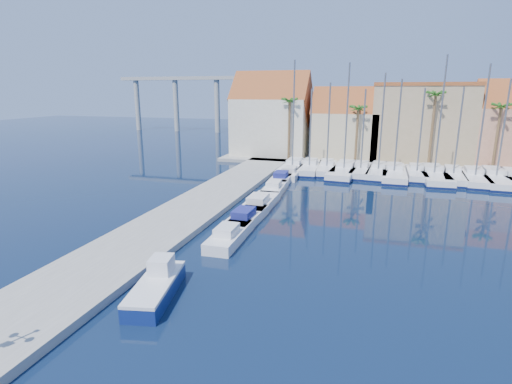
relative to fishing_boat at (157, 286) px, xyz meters
The scene contains 32 objects.
ground 4.10m from the fishing_boat, ahead, with size 260.00×260.00×0.00m, color black.
quay_west 14.83m from the fishing_boat, 109.59° to the left, with size 6.00×77.00×0.50m, color gray.
shore_north 50.46m from the fishing_boat, 73.86° to the left, with size 54.00×16.00×0.50m, color gray.
fishing_boat is the anchor object (origin of this frame).
motorboat_west_0 8.73m from the fishing_boat, 83.88° to the left, with size 2.06×6.11×1.40m.
motorboat_west_1 13.10m from the fishing_boat, 86.58° to the left, with size 2.24×6.56×1.40m.
motorboat_west_2 17.69m from the fishing_boat, 87.87° to the left, with size 2.37×7.21×1.40m.
motorboat_west_3 23.92m from the fishing_boat, 88.71° to the left, with size 2.36×6.33×1.40m.
motorboat_west_4 29.13m from the fishing_boat, 89.84° to the left, with size 2.54×6.81×1.40m.
motorboat_west_5 32.67m from the fishing_boat, 89.31° to the left, with size 2.63×7.37×1.40m.
motorboat_west_6 38.36m from the fishing_boat, 88.80° to the left, with size 2.95×7.40×1.40m.
sailboat_0 36.13m from the fishing_boat, 89.87° to the left, with size 2.78×10.30×14.68m.
sailboat_1 36.70m from the fishing_boat, 86.42° to the left, with size 2.86×9.50×11.08m.
sailboat_2 37.05m from the fishing_boat, 82.83° to the left, with size 3.06×9.16×11.85m.
sailboat_3 36.71m from the fishing_boat, 78.90° to the left, with size 3.98×11.83×14.20m.
sailboat_4 37.63m from the fishing_boat, 75.95° to the left, with size 2.84×9.09×11.05m.
sailboat_5 38.30m from the fishing_boat, 72.73° to the left, with size 3.35×9.80×12.97m.
sailboat_6 38.37m from the fishing_boat, 69.77° to the left, with size 3.03×11.07×12.22m.
sailboat_7 40.02m from the fishing_boat, 66.40° to the left, with size 2.29×8.59×11.19m.
sailboat_8 40.57m from the fishing_boat, 63.69° to the left, with size 3.58×12.05×14.93m.
sailboat_9 41.57m from the fishing_boat, 60.89° to the left, with size 3.15×9.74×11.26m.
sailboat_10 42.55m from the fishing_boat, 57.93° to the left, with size 3.32×10.45×13.82m.
sailboat_11 44.20m from the fishing_boat, 55.67° to the left, with size 3.64×12.06×12.18m.
building_0 48.21m from the fishing_boat, 97.17° to the left, with size 12.30×9.00×13.50m.
building_1 48.08m from the fishing_boat, 82.76° to the left, with size 10.30×8.00×11.00m.
building_2 51.68m from the fishing_boat, 70.64° to the left, with size 14.20×10.20×11.50m.
building_3 55.89m from the fishing_boat, 58.55° to the left, with size 10.30×8.00×12.00m.
palm_0 43.35m from the fishing_boat, 92.66° to the left, with size 2.60×2.60×10.15m.
palm_1 43.87m from the fishing_boat, 79.29° to the left, with size 2.60×2.60×9.15m.
palm_2 47.08m from the fishing_boat, 67.00° to the left, with size 2.60×2.60×11.15m.
palm_3 50.45m from the fishing_boat, 58.50° to the left, with size 2.60×2.60×9.65m.
viaduct 90.12m from the fishing_boat, 113.02° to the left, with size 48.00×2.20×14.45m.
Camera 1 is at (6.78, -17.70, 10.86)m, focal length 28.00 mm.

